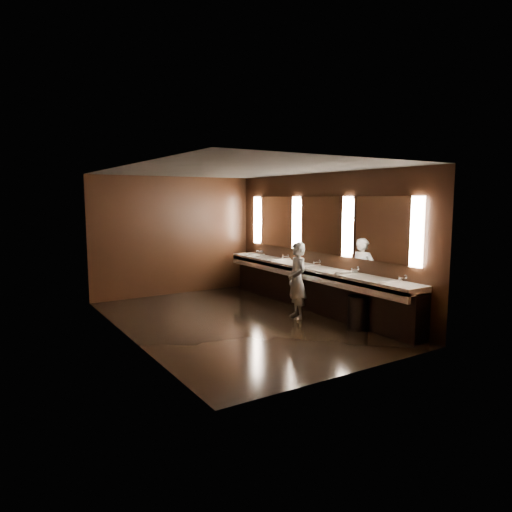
{
  "coord_description": "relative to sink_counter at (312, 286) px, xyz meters",
  "views": [
    {
      "loc": [
        -4.13,
        -7.2,
        2.29
      ],
      "look_at": [
        0.42,
        0.0,
        1.21
      ],
      "focal_mm": 32.0,
      "sensor_mm": 36.0,
      "label": 1
    }
  ],
  "objects": [
    {
      "name": "floor",
      "position": [
        -1.79,
        0.0,
        -0.5
      ],
      "size": [
        6.0,
        6.0,
        0.0
      ],
      "primitive_type": "plane",
      "color": "black",
      "rests_on": "ground"
    },
    {
      "name": "ceiling",
      "position": [
        -1.79,
        0.0,
        2.3
      ],
      "size": [
        4.0,
        6.0,
        0.02
      ],
      "primitive_type": "cube",
      "color": "#2D2D2B",
      "rests_on": "wall_back"
    },
    {
      "name": "wall_back",
      "position": [
        -1.79,
        3.0,
        0.9
      ],
      "size": [
        4.0,
        0.02,
        2.8
      ],
      "primitive_type": "cube",
      "color": "black",
      "rests_on": "floor"
    },
    {
      "name": "wall_front",
      "position": [
        -1.79,
        -3.0,
        0.9
      ],
      "size": [
        4.0,
        0.02,
        2.8
      ],
      "primitive_type": "cube",
      "color": "black",
      "rests_on": "floor"
    },
    {
      "name": "wall_left",
      "position": [
        -3.79,
        0.0,
        0.9
      ],
      "size": [
        0.02,
        6.0,
        2.8
      ],
      "primitive_type": "cube",
      "color": "black",
      "rests_on": "floor"
    },
    {
      "name": "wall_right",
      "position": [
        0.21,
        0.0,
        0.9
      ],
      "size": [
        0.02,
        6.0,
        2.8
      ],
      "primitive_type": "cube",
      "color": "black",
      "rests_on": "floor"
    },
    {
      "name": "sink_counter",
      "position": [
        0.0,
        0.0,
        0.0
      ],
      "size": [
        0.55,
        5.4,
        1.01
      ],
      "color": "black",
      "rests_on": "floor"
    },
    {
      "name": "mirror_band",
      "position": [
        0.19,
        -0.0,
        1.25
      ],
      "size": [
        0.06,
        5.03,
        1.15
      ],
      "color": "#FFE3C6",
      "rests_on": "wall_right"
    },
    {
      "name": "person",
      "position": [
        -0.7,
        -0.39,
        0.24
      ],
      "size": [
        0.47,
        0.6,
        1.47
      ],
      "primitive_type": "imported",
      "rotation": [
        0.0,
        0.0,
        -1.82
      ],
      "color": "#7C9AB9",
      "rests_on": "floor"
    },
    {
      "name": "trash_bin",
      "position": [
        -0.22,
        -1.54,
        -0.2
      ],
      "size": [
        0.44,
        0.44,
        0.59
      ],
      "primitive_type": "cylinder",
      "rotation": [
        0.0,
        0.0,
        0.17
      ],
      "color": "black",
      "rests_on": "floor"
    }
  ]
}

